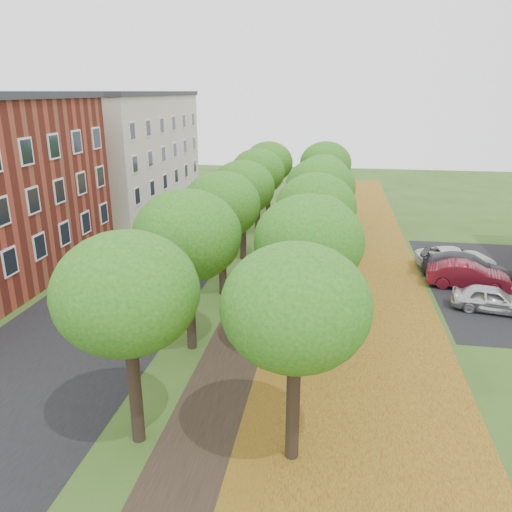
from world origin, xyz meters
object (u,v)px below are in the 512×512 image
at_px(car_silver, 492,299).
at_px(car_red, 468,275).
at_px(car_white, 455,258).
at_px(car_grey, 467,267).
at_px(bench, 273,328).

xyz_separation_m(car_silver, car_red, (-0.42, 3.05, 0.08)).
relative_size(car_silver, car_white, 0.80).
bearing_deg(car_grey, bench, 150.64).
height_order(car_silver, car_grey, car_grey).
relative_size(car_grey, car_white, 1.09).
bearing_deg(bench, car_red, -66.68).
distance_m(bench, car_red, 12.48).
distance_m(car_silver, car_white, 6.31).
bearing_deg(car_red, bench, 136.07).
height_order(bench, car_grey, car_grey).
bearing_deg(bench, car_white, -56.56).
height_order(car_silver, car_red, car_red).
distance_m(bench, car_white, 14.67).
xyz_separation_m(car_grey, car_white, (-0.25, 1.93, -0.09)).
relative_size(bench, car_red, 0.43).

